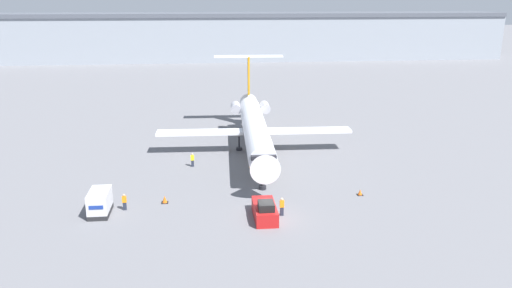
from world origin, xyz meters
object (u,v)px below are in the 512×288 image
object	(u,v)px
luggage_cart	(100,203)
worker_by_wing	(192,160)
traffic_cone_left	(165,199)
worker_near_tug	(282,206)
airplane_main	(255,127)
traffic_cone_right	(360,192)
pushback_tug	(265,211)
worker_on_apron	(124,202)

from	to	relation	value
luggage_cart	worker_by_wing	distance (m)	15.31
traffic_cone_left	luggage_cart	bearing A→B (deg)	-160.95
luggage_cart	worker_near_tug	distance (m)	17.13
airplane_main	worker_by_wing	xyz separation A→B (m)	(-8.03, -4.91, -2.60)
airplane_main	luggage_cart	size ratio (longest dim) A/B	9.58
worker_near_tug	luggage_cart	bearing A→B (deg)	172.75
traffic_cone_left	traffic_cone_right	distance (m)	19.96
airplane_main	luggage_cart	world-z (taller)	airplane_main
worker_near_tug	worker_by_wing	size ratio (longest dim) A/B	1.06
worker_near_tug	traffic_cone_right	bearing A→B (deg)	25.01
pushback_tug	worker_near_tug	xyz separation A→B (m)	(1.65, 0.39, 0.18)
worker_on_apron	traffic_cone_right	xyz separation A→B (m)	(23.66, 1.30, -0.57)
worker_near_tug	traffic_cone_left	world-z (taller)	worker_near_tug
luggage_cart	worker_on_apron	bearing A→B (deg)	17.04
luggage_cart	traffic_cone_right	distance (m)	25.90
traffic_cone_right	airplane_main	bearing A→B (deg)	120.74
traffic_cone_right	traffic_cone_left	bearing A→B (deg)	179.82
pushback_tug	traffic_cone_right	world-z (taller)	pushback_tug
worker_by_wing	traffic_cone_right	bearing A→B (deg)	-31.91
worker_on_apron	traffic_cone_left	distance (m)	3.97
worker_on_apron	luggage_cart	bearing A→B (deg)	-162.96
worker_by_wing	traffic_cone_left	xyz separation A→B (m)	(-2.57, -10.77, -0.52)
luggage_cart	traffic_cone_left	size ratio (longest dim) A/B	4.59
worker_on_apron	traffic_cone_left	size ratio (longest dim) A/B	2.24
pushback_tug	airplane_main	bearing A→B (deg)	86.85
pushback_tug	worker_on_apron	distance (m)	13.57
luggage_cart	worker_by_wing	world-z (taller)	luggage_cart
luggage_cart	traffic_cone_left	world-z (taller)	luggage_cart
airplane_main	worker_near_tug	world-z (taller)	airplane_main
traffic_cone_right	worker_on_apron	bearing A→B (deg)	-176.87
traffic_cone_left	traffic_cone_right	bearing A→B (deg)	-0.18
pushback_tug	worker_on_apron	size ratio (longest dim) A/B	2.84
luggage_cart	traffic_cone_right	world-z (taller)	luggage_cart
luggage_cart	worker_by_wing	bearing A→B (deg)	56.64
pushback_tug	traffic_cone_right	xyz separation A→B (m)	(10.48, 4.51, -0.47)
airplane_main	traffic_cone_left	world-z (taller)	airplane_main
worker_near_tug	worker_by_wing	bearing A→B (deg)	119.82
airplane_main	worker_by_wing	size ratio (longest dim) A/B	19.33
pushback_tug	worker_by_wing	xyz separation A→B (m)	(-6.91, 15.34, 0.12)
luggage_cart	worker_near_tug	world-z (taller)	luggage_cart
pushback_tug	traffic_cone_left	bearing A→B (deg)	154.28
worker_on_apron	pushback_tug	bearing A→B (deg)	-13.70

